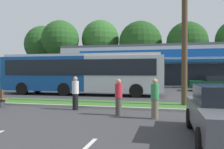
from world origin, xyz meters
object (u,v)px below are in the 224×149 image
object	(u,v)px
city_bus	(81,73)
pedestrian_by_pole	(155,99)
car_5	(68,81)
pedestrian_near_bench	(119,97)
pedestrian_far	(75,93)
car_4	(215,83)

from	to	relation	value
city_bus	pedestrian_by_pole	bearing A→B (deg)	-54.18
car_5	pedestrian_by_pole	xyz separation A→B (m)	(10.22, -14.84, 0.06)
city_bus	pedestrian_near_bench	distance (m)	9.25
pedestrian_far	pedestrian_near_bench	bearing A→B (deg)	159.98
car_5	city_bus	bearing A→B (deg)	121.48
pedestrian_near_bench	pedestrian_far	size ratio (longest dim) A/B	0.96
city_bus	pedestrian_far	size ratio (longest dim) A/B	8.00
car_4	pedestrian_far	distance (m)	15.79
city_bus	pedestrian_by_pole	xyz separation A→B (m)	(6.21, -8.29, -0.96)
pedestrian_near_bench	pedestrian_by_pole	size ratio (longest dim) A/B	0.98
car_4	pedestrian_near_bench	bearing A→B (deg)	65.08
pedestrian_near_bench	pedestrian_by_pole	xyz separation A→B (m)	(1.54, -0.37, 0.02)
city_bus	pedestrian_by_pole	world-z (taller)	city_bus
city_bus	car_4	bearing A→B (deg)	27.54
car_5	pedestrian_near_bench	bearing A→B (deg)	120.96
car_4	car_5	bearing A→B (deg)	-1.74
car_5	car_4	bearing A→B (deg)	178.26
car_5	pedestrian_near_bench	xyz separation A→B (m)	(8.68, -14.47, 0.04)
pedestrian_far	city_bus	bearing A→B (deg)	-69.88
car_5	pedestrian_near_bench	distance (m)	16.88
pedestrian_near_bench	car_5	bearing A→B (deg)	170.61
car_4	pedestrian_by_pole	distance (m)	15.22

